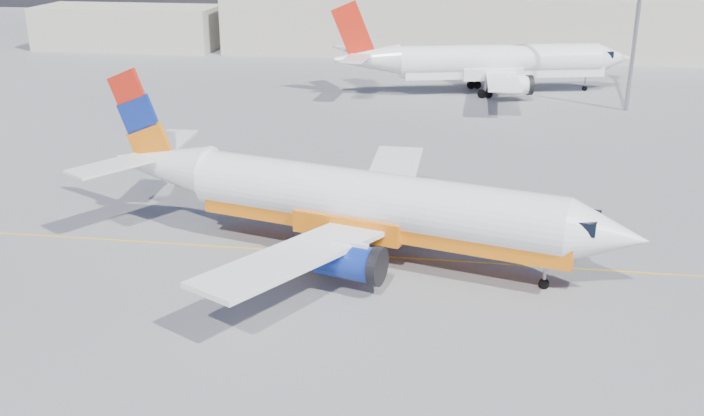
# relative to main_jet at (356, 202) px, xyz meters

# --- Properties ---
(ground) EXTENTS (240.00, 240.00, 0.00)m
(ground) POSITION_rel_main_jet_xyz_m (1.40, -2.95, -3.25)
(ground) COLOR slate
(ground) RESTS_ON ground
(taxi_line) EXTENTS (70.00, 0.15, 0.01)m
(taxi_line) POSITION_rel_main_jet_xyz_m (1.40, 0.05, -3.25)
(taxi_line) COLOR yellow
(taxi_line) RESTS_ON ground
(terminal_main) EXTENTS (70.00, 14.00, 8.00)m
(terminal_main) POSITION_rel_main_jet_xyz_m (6.40, 72.05, 0.75)
(terminal_main) COLOR #BCB5A2
(terminal_main) RESTS_ON ground
(terminal_annex) EXTENTS (26.00, 10.00, 6.00)m
(terminal_annex) POSITION_rel_main_jet_xyz_m (-43.60, 69.05, -0.25)
(terminal_annex) COLOR #BCB5A2
(terminal_annex) RESTS_ON ground
(main_jet) EXTENTS (32.31, 24.67, 9.76)m
(main_jet) POSITION_rel_main_jet_xyz_m (0.00, 0.00, 0.00)
(main_jet) COLOR white
(main_jet) RESTS_ON ground
(second_jet) EXTENTS (33.26, 25.41, 10.04)m
(second_jet) POSITION_rel_main_jet_xyz_m (7.90, 45.46, 0.09)
(second_jet) COLOR white
(second_jet) RESTS_ON ground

